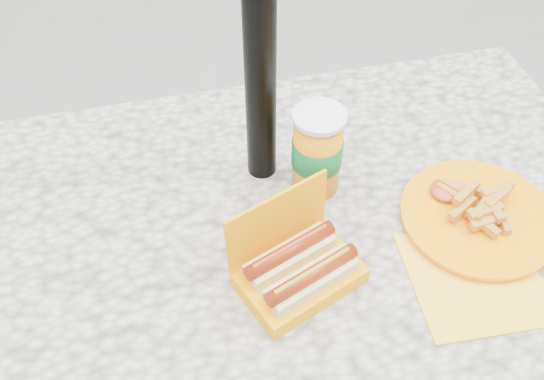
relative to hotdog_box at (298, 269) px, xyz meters
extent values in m
cube|color=beige|center=(0.00, 0.08, -0.06)|extent=(1.20, 0.80, 0.05)
cylinder|color=black|center=(-0.50, 0.38, -0.43)|extent=(0.07, 0.07, 0.70)
cylinder|color=black|center=(0.50, 0.38, -0.43)|extent=(0.07, 0.07, 0.70)
cube|color=#FE9300|center=(0.00, 0.00, -0.02)|extent=(0.20, 0.17, 0.03)
cube|color=#FE9300|center=(-0.02, 0.05, 0.06)|extent=(0.17, 0.07, 0.11)
cube|color=beige|center=(0.01, -0.03, 0.00)|extent=(0.15, 0.09, 0.04)
cylinder|color=#96340D|center=(0.01, -0.03, 0.02)|extent=(0.15, 0.08, 0.02)
cylinder|color=#B18418|center=(0.01, -0.03, 0.03)|extent=(0.12, 0.05, 0.01)
cube|color=beige|center=(-0.01, 0.02, 0.00)|extent=(0.15, 0.09, 0.04)
cylinder|color=#96340D|center=(-0.01, 0.02, 0.02)|extent=(0.15, 0.08, 0.02)
cylinder|color=#B0371A|center=(-0.01, 0.02, 0.03)|extent=(0.12, 0.05, 0.01)
cube|color=yellow|center=(0.26, -0.06, -0.03)|extent=(0.21, 0.21, 0.00)
cylinder|color=#FE9300|center=(0.32, 0.04, -0.02)|extent=(0.24, 0.24, 0.01)
cylinder|color=#FE9300|center=(0.32, 0.04, -0.02)|extent=(0.25, 0.25, 0.01)
cube|color=#C57C29|center=(0.31, 0.02, 0.00)|extent=(0.06, 0.02, 0.01)
cube|color=#C57C29|center=(0.30, 0.10, 0.00)|extent=(0.05, 0.06, 0.01)
cube|color=#C57C29|center=(0.32, 0.03, 0.01)|extent=(0.06, 0.02, 0.01)
cube|color=#C57C29|center=(0.33, 0.04, 0.01)|extent=(0.02, 0.06, 0.02)
cube|color=#C57C29|center=(0.31, 0.09, 0.00)|extent=(0.06, 0.05, 0.01)
cube|color=#C57C29|center=(0.31, 0.02, 0.00)|extent=(0.04, 0.06, 0.01)
cube|color=#C57C29|center=(0.30, 0.07, 0.01)|extent=(0.06, 0.04, 0.01)
cube|color=#C57C29|center=(0.34, 0.02, -0.01)|extent=(0.02, 0.06, 0.01)
cube|color=#C57C29|center=(0.32, 0.04, 0.00)|extent=(0.06, 0.04, 0.01)
cube|color=#C57C29|center=(0.29, 0.05, 0.00)|extent=(0.06, 0.04, 0.01)
cube|color=#C57C29|center=(0.35, 0.05, 0.01)|extent=(0.06, 0.04, 0.01)
cube|color=#C57C29|center=(0.29, 0.09, -0.01)|extent=(0.04, 0.06, 0.01)
cube|color=#C57C29|center=(0.32, 0.04, 0.01)|extent=(0.06, 0.05, 0.02)
cube|color=#C57C29|center=(0.35, 0.07, 0.01)|extent=(0.06, 0.03, 0.01)
ellipsoid|color=#B0371A|center=(0.28, 0.10, -0.01)|extent=(0.05, 0.05, 0.02)
cube|color=#B30010|center=(0.33, 0.05, 0.00)|extent=(0.09, 0.06, 0.00)
cylinder|color=orange|center=(0.08, 0.18, 0.04)|extent=(0.08, 0.08, 0.15)
cylinder|color=#0B6127|center=(0.08, 0.18, 0.05)|extent=(0.08, 0.08, 0.05)
cylinder|color=white|center=(0.08, 0.18, 0.12)|extent=(0.09, 0.09, 0.01)
camera|label=1|loc=(-0.16, -0.49, 0.74)|focal=40.00mm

